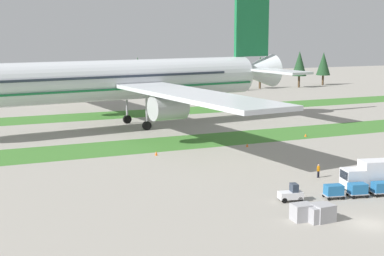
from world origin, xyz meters
TOP-DOWN VIEW (x-y plane):
  - ground_plane at (0.00, 0.00)m, footprint 400.00×400.00m
  - grass_strip_near at (0.00, 44.93)m, footprint 320.00×11.55m
  - grass_strip_far at (0.00, 80.03)m, footprint 320.00×11.55m
  - airliner at (-5.59, 62.74)m, footprint 71.24×88.01m
  - baggage_tug at (-2.74, 9.43)m, footprint 2.81×1.80m
  - cargo_dolly_lead at (2.18, 8.41)m, footprint 2.46×1.91m
  - cargo_dolly_second at (5.02, 7.83)m, footprint 2.46×1.91m
  - cargo_dolly_third at (7.86, 7.24)m, footprint 2.46×1.91m
  - catering_truck at (8.29, 9.33)m, footprint 7.29×3.75m
  - ground_crew_loader at (6.10, 16.67)m, footprint 0.53×0.36m
  - uld_container_0 at (-5.30, 3.60)m, footprint 2.11×1.74m
  - uld_container_1 at (-4.14, 2.58)m, footprint 2.06×1.67m
  - uld_container_2 at (-3.61, 3.17)m, footprint 2.10×1.73m
  - uld_container_3 at (-3.55, 2.52)m, footprint 2.07×1.68m
  - taxiway_marker_0 at (-8.43, 37.16)m, footprint 0.44×0.44m
  - taxiway_marker_1 at (7.24, 37.36)m, footprint 0.44×0.44m
  - taxiway_marker_2 at (21.03, 41.01)m, footprint 0.44×0.44m
  - distant_tree_line at (-0.21, 117.00)m, footprint 172.86×10.48m

SIDE VIEW (x-z plane):
  - ground_plane at x=0.00m, z-range 0.00..0.00m
  - grass_strip_near at x=0.00m, z-range 0.00..0.01m
  - grass_strip_far at x=0.00m, z-range 0.00..0.01m
  - taxiway_marker_1 at x=7.24m, z-range 0.00..0.51m
  - taxiway_marker_2 at x=21.03m, z-range 0.00..0.56m
  - taxiway_marker_0 at x=-8.43m, z-range 0.00..0.66m
  - uld_container_1 at x=-4.14m, z-range 0.00..1.56m
  - uld_container_2 at x=-3.61m, z-range 0.00..1.58m
  - baggage_tug at x=-2.74m, z-range -0.17..1.80m
  - uld_container_0 at x=-5.30m, z-range 0.00..1.67m
  - uld_container_3 at x=-3.55m, z-range 0.00..1.71m
  - cargo_dolly_lead at x=2.18m, z-range 0.14..1.69m
  - cargo_dolly_second at x=5.02m, z-range 0.14..1.69m
  - cargo_dolly_third at x=7.86m, z-range 0.14..1.69m
  - ground_crew_loader at x=6.10m, z-range 0.08..1.82m
  - catering_truck at x=8.29m, z-range 0.16..3.74m
  - distant_tree_line at x=-0.21m, z-range 0.52..12.54m
  - airliner at x=-5.59m, z-range -3.66..22.27m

